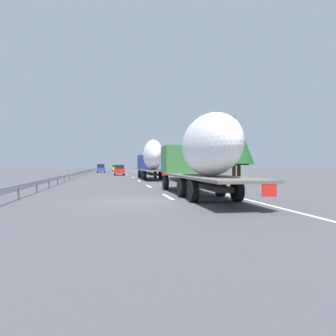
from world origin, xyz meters
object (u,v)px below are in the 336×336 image
at_px(truck_trailing, 202,152).
at_px(car_blue_sedan, 101,168).
at_px(truck_lead, 152,158).
at_px(road_sign, 158,163).
at_px(car_red_compact, 119,170).
at_px(car_yellow_coupe, 115,168).

bearing_deg(truck_trailing, car_blue_sedan, 6.82).
distance_m(truck_lead, road_sign, 16.16).
distance_m(car_red_compact, road_sign, 6.83).
height_order(car_blue_sedan, road_sign, road_sign).
height_order(truck_trailing, road_sign, truck_trailing).
bearing_deg(car_yellow_coupe, road_sign, -170.46).
distance_m(car_blue_sedan, road_sign, 24.70).
xyz_separation_m(car_yellow_coupe, car_blue_sedan, (-17.91, 3.50, 0.07)).
height_order(truck_lead, car_blue_sedan, truck_lead).
xyz_separation_m(truck_lead, car_blue_sedan, (38.28, 7.18, -1.65)).
relative_size(truck_lead, truck_trailing, 0.88).
distance_m(car_yellow_coupe, road_sign, 40.92).
height_order(car_blue_sedan, car_red_compact, car_blue_sedan).
height_order(truck_lead, car_yellow_coupe, truck_lead).
height_order(truck_lead, car_red_compact, truck_lead).
bearing_deg(car_yellow_coupe, truck_trailing, -177.30).
relative_size(car_yellow_coupe, car_blue_sedan, 0.93).
height_order(car_yellow_coupe, road_sign, road_sign).
xyz_separation_m(truck_lead, truck_trailing, (-21.75, 0.00, -0.16)).
bearing_deg(road_sign, car_blue_sedan, 24.63).
xyz_separation_m(truck_trailing, car_yellow_coupe, (77.94, 3.68, -1.56)).
distance_m(car_yellow_coupe, car_blue_sedan, 18.25).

